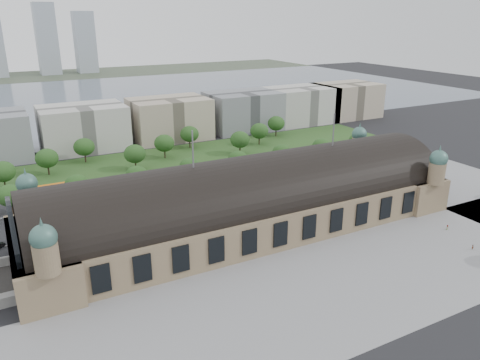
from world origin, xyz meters
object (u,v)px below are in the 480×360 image
parked_car_2 (123,226)px  traffic_car_4 (250,183)px  petrol_station (58,188)px  parked_car_5 (102,227)px  traffic_car_2 (76,217)px  parked_car_3 (106,227)px  bus_west (195,201)px  traffic_car_6 (325,170)px  pedestrian_0 (447,227)px  bus_mid (245,189)px  bus_east (248,192)px  traffic_car_5 (287,175)px  parked_car_1 (72,236)px  parked_car_4 (93,232)px  pedestrian_1 (473,247)px  traffic_car_3 (81,204)px  parked_car_6 (119,227)px

parked_car_2 → traffic_car_4: bearing=80.4°
petrol_station → parked_car_5: bearing=-78.4°
traffic_car_2 → parked_car_3: (7.57, -14.16, 0.03)m
bus_west → traffic_car_6: bearing=-81.7°
traffic_car_2 → pedestrian_0: pedestrian_0 is taller
bus_mid → bus_east: 2.63m
parked_car_3 → bus_mid: bus_mid is taller
traffic_car_5 → bus_east: (-27.13, -12.05, 0.74)m
traffic_car_5 → bus_east: bus_east is taller
parked_car_5 → pedestrian_0: 120.30m
parked_car_1 → bus_east: (71.39, 7.26, 0.66)m
traffic_car_6 → parked_car_2: 103.19m
traffic_car_4 → parked_car_4: 73.23m
pedestrian_1 → parked_car_4: bearing=69.3°
parked_car_4 → pedestrian_0: (109.33, -54.73, 0.19)m
parked_car_1 → traffic_car_6: bearing=61.2°
traffic_car_3 → parked_car_1: size_ratio=0.90×
traffic_car_5 → bus_mid: 28.94m
parked_car_1 → traffic_car_2: bearing=128.9°
traffic_car_4 → parked_car_6: parked_car_6 is taller
traffic_car_2 → bus_east: bearing=78.3°
parked_car_5 → parked_car_6: size_ratio=0.97×
traffic_car_2 → pedestrian_1: 136.66m
parked_car_3 → bus_east: 59.82m
petrol_station → parked_car_2: 46.87m
traffic_car_2 → traffic_car_3: size_ratio=0.89×
traffic_car_2 → bus_west: 44.72m
petrol_station → parked_car_3: petrol_station is taller
petrol_station → traffic_car_3: 17.81m
parked_car_3 → pedestrian_0: bearing=41.0°
petrol_station → pedestrian_0: petrol_station is taller
parked_car_6 → pedestrian_0: size_ratio=2.91×
traffic_car_2 → parked_car_2: bearing=34.2°
petrol_station → pedestrian_1: (109.21, -112.75, -2.07)m
traffic_car_3 → traffic_car_2: bearing=168.9°
parked_car_3 → pedestrian_1: 122.09m
traffic_car_5 → traffic_car_6: bearing=-98.6°
parked_car_4 → pedestrian_0: size_ratio=2.41×
traffic_car_3 → bus_mid: bus_mid is taller
traffic_car_3 → traffic_car_5: 90.90m
traffic_car_3 → parked_car_4: size_ratio=1.16×
traffic_car_3 → traffic_car_6: size_ratio=0.91×
traffic_car_6 → pedestrian_0: (-2.75, -71.44, 0.14)m
traffic_car_3 → bus_east: 66.59m
petrol_station → pedestrian_1: 156.98m
parked_car_5 → parked_car_4: bearing=-73.8°
parked_car_3 → parked_car_2: bearing=45.8°
traffic_car_3 → parked_car_4: (-1.09, -27.66, -0.01)m
parked_car_2 → parked_car_6: parked_car_6 is taller
traffic_car_6 → bus_east: bus_east is taller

